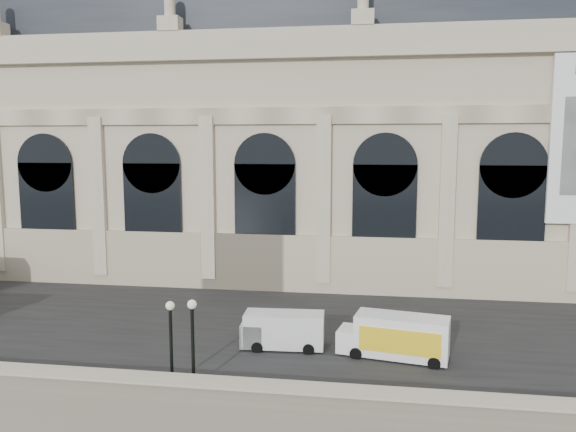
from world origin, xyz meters
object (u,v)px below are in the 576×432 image
van_c (279,330)px  lamp_left (171,344)px  box_truck (395,337)px  lamp_right (193,345)px

van_c → lamp_left: size_ratio=1.13×
van_c → lamp_left: (-4.70, -6.22, 1.12)m
box_truck → lamp_left: bearing=-154.4°
lamp_right → lamp_left: bearing=174.2°
box_truck → lamp_left: lamp_left is taller
van_c → lamp_right: size_ratio=1.09×
lamp_left → lamp_right: 1.23m
lamp_right → box_truck: bearing=28.7°
box_truck → lamp_left: size_ratio=1.47×
van_c → box_truck: 7.13m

